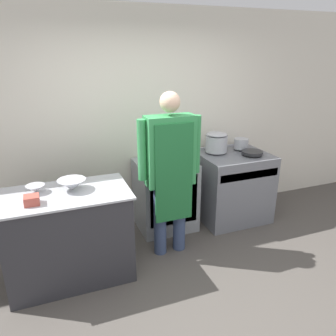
% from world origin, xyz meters
% --- Properties ---
extents(ground_plane, '(14.00, 14.00, 0.00)m').
position_xyz_m(ground_plane, '(0.00, 0.00, 0.00)').
color(ground_plane, '#4C4742').
extents(wall_back, '(8.00, 0.05, 2.70)m').
position_xyz_m(wall_back, '(0.00, 1.88, 1.35)').
color(wall_back, silver).
rests_on(wall_back, ground_plane).
extents(prep_counter, '(1.21, 0.70, 0.92)m').
position_xyz_m(prep_counter, '(-1.01, 0.92, 0.46)').
color(prep_counter, '#2D2D33').
rests_on(prep_counter, ground_plane).
extents(stove, '(0.89, 0.75, 0.93)m').
position_xyz_m(stove, '(1.17, 1.43, 0.46)').
color(stove, slate).
rests_on(stove, ground_plane).
extents(fridge_unit, '(0.71, 0.62, 0.89)m').
position_xyz_m(fridge_unit, '(0.23, 1.52, 0.44)').
color(fridge_unit, '#93999E').
rests_on(fridge_unit, ground_plane).
extents(person_cook, '(0.69, 0.24, 1.81)m').
position_xyz_m(person_cook, '(0.08, 0.97, 1.05)').
color(person_cook, '#38476B').
rests_on(person_cook, ground_plane).
extents(mixing_bowl, '(0.27, 0.27, 0.11)m').
position_xyz_m(mixing_bowl, '(-0.93, 0.97, 0.98)').
color(mixing_bowl, '#B2B5BC').
rests_on(mixing_bowl, prep_counter).
extents(small_bowl, '(0.18, 0.18, 0.07)m').
position_xyz_m(small_bowl, '(-1.26, 1.02, 0.96)').
color(small_bowl, '#B2B5BC').
rests_on(small_bowl, prep_counter).
extents(plastic_tub, '(0.13, 0.13, 0.08)m').
position_xyz_m(plastic_tub, '(-1.29, 0.77, 0.96)').
color(plastic_tub, '#B24C3F').
rests_on(plastic_tub, prep_counter).
extents(stock_pot, '(0.28, 0.28, 0.26)m').
position_xyz_m(stock_pot, '(0.96, 1.56, 1.06)').
color(stock_pot, '#B2B5BC').
rests_on(stock_pot, stove).
extents(saute_pan, '(0.27, 0.27, 0.04)m').
position_xyz_m(saute_pan, '(1.34, 1.30, 0.95)').
color(saute_pan, '#262628').
rests_on(saute_pan, stove).
extents(sauce_pot, '(0.19, 0.19, 0.14)m').
position_xyz_m(sauce_pot, '(1.34, 1.56, 1.00)').
color(sauce_pot, '#B2B5BC').
rests_on(sauce_pot, stove).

